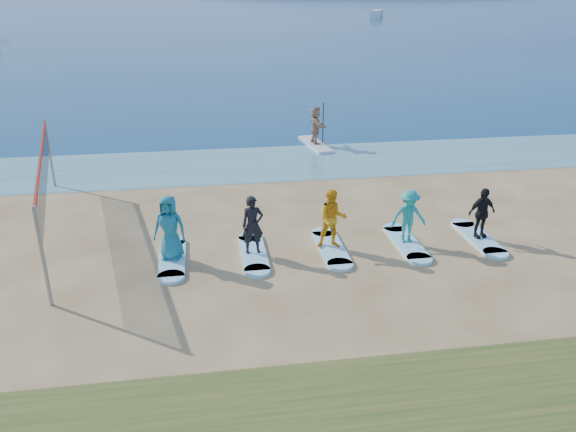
{
  "coord_description": "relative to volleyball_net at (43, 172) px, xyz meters",
  "views": [
    {
      "loc": [
        -1.15,
        -12.04,
        6.99
      ],
      "look_at": [
        1.03,
        2.0,
        1.1
      ],
      "focal_mm": 35.0,
      "sensor_mm": 36.0,
      "label": 1
    }
  ],
  "objects": [
    {
      "name": "ground",
      "position": [
        5.81,
        -4.47,
        -1.9
      ],
      "size": [
        600.0,
        600.0,
        0.0
      ],
      "primitive_type": "plane",
      "color": "tan",
      "rests_on": "ground"
    },
    {
      "name": "shallow_water",
      "position": [
        5.81,
        6.03,
        -1.9
      ],
      "size": [
        600.0,
        600.0,
        0.0
      ],
      "primitive_type": "plane",
      "color": "teal",
      "rests_on": "ground"
    },
    {
      "name": "ocean",
      "position": [
        5.81,
        155.53,
        -1.9
      ],
      "size": [
        600.0,
        600.0,
        0.0
      ],
      "primitive_type": "plane",
      "color": "navy",
      "rests_on": "ground"
    },
    {
      "name": "volleyball_net",
      "position": [
        0.0,
        0.0,
        0.0
      ],
      "size": [
        1.92,
        8.9,
        2.5
      ],
      "rotation": [
        0.0,
        0.0,
        0.2
      ],
      "color": "gray",
      "rests_on": "ground"
    },
    {
      "name": "paddleboard",
      "position": [
        9.83,
        8.46,
        -1.84
      ],
      "size": [
        1.11,
        3.07,
        0.12
      ],
      "primitive_type": "cube",
      "rotation": [
        0.0,
        0.0,
        0.14
      ],
      "color": "silver",
      "rests_on": "ground"
    },
    {
      "name": "paddleboarder",
      "position": [
        9.83,
        8.46,
        -0.93
      ],
      "size": [
        0.71,
        1.64,
        1.71
      ],
      "primitive_type": "imported",
      "rotation": [
        0.0,
        0.0,
        1.7
      ],
      "color": "tan",
      "rests_on": "paddleboard"
    },
    {
      "name": "boat_offshore_b",
      "position": [
        44.7,
        111.77,
        -1.9
      ],
      "size": [
        4.59,
        7.04,
        1.6
      ],
      "primitive_type": "cube",
      "rotation": [
        0.0,
        0.0,
        -0.41
      ],
      "color": "silver",
      "rests_on": "ground"
    },
    {
      "name": "surfboard_0",
      "position": [
        3.64,
        -2.49,
        -1.86
      ],
      "size": [
        0.7,
        2.2,
        0.09
      ],
      "primitive_type": "cube",
      "color": "#A3E7FD",
      "rests_on": "ground"
    },
    {
      "name": "student_0",
      "position": [
        3.64,
        -2.49,
        -0.92
      ],
      "size": [
        0.99,
        0.78,
        1.78
      ],
      "primitive_type": "imported",
      "rotation": [
        0.0,
        0.0,
        -0.27
      ],
      "color": "teal",
      "rests_on": "surfboard_0"
    },
    {
      "name": "surfboard_1",
      "position": [
        5.86,
        -2.49,
        -1.86
      ],
      "size": [
        0.7,
        2.2,
        0.09
      ],
      "primitive_type": "cube",
      "color": "#A3E7FD",
      "rests_on": "ground"
    },
    {
      "name": "student_1",
      "position": [
        5.86,
        -2.49,
        -1.0
      ],
      "size": [
        0.63,
        0.44,
        1.64
      ],
      "primitive_type": "imported",
      "rotation": [
        0.0,
        0.0,
        0.08
      ],
      "color": "black",
      "rests_on": "surfboard_1"
    },
    {
      "name": "surfboard_2",
      "position": [
        8.08,
        -2.49,
        -1.86
      ],
      "size": [
        0.7,
        2.2,
        0.09
      ],
      "primitive_type": "cube",
      "color": "#A3E7FD",
      "rests_on": "ground"
    },
    {
      "name": "student_2",
      "position": [
        8.08,
        -2.49,
        -0.96
      ],
      "size": [
        0.88,
        0.71,
        1.7
      ],
      "primitive_type": "imported",
      "rotation": [
        0.0,
        0.0,
        -0.08
      ],
      "color": "orange",
      "rests_on": "surfboard_2"
    },
    {
      "name": "surfboard_3",
      "position": [
        10.31,
        -2.49,
        -1.86
      ],
      "size": [
        0.7,
        2.2,
        0.09
      ],
      "primitive_type": "cube",
      "color": "#A3E7FD",
      "rests_on": "ground"
    },
    {
      "name": "student_3",
      "position": [
        10.31,
        -2.49,
        -1.03
      ],
      "size": [
        1.02,
        0.59,
        1.57
      ],
      "primitive_type": "imported",
      "rotation": [
        0.0,
        0.0,
        -0.0
      ],
      "color": "teal",
      "rests_on": "surfboard_3"
    },
    {
      "name": "surfboard_4",
      "position": [
        12.53,
        -2.49,
        -1.86
      ],
      "size": [
        0.7,
        2.2,
        0.09
      ],
      "primitive_type": "cube",
      "color": "#A3E7FD",
      "rests_on": "ground"
    },
    {
      "name": "student_4",
      "position": [
        12.53,
        -2.49,
        -1.06
      ],
      "size": [
        0.94,
        0.51,
        1.51
      ],
      "primitive_type": "imported",
      "rotation": [
        0.0,
        0.0,
        0.17
      ],
      "color": "black",
      "rests_on": "surfboard_4"
    }
  ]
}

